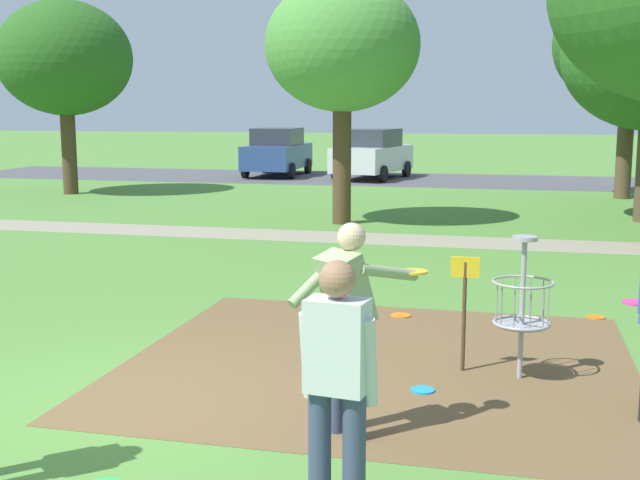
% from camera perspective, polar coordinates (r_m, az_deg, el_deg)
% --- Properties ---
extents(ground_plane, '(160.00, 160.00, 0.00)m').
position_cam_1_polar(ground_plane, '(7.39, -13.85, -11.43)').
color(ground_plane, '#518438').
extents(dirt_tee_pad, '(5.09, 4.70, 0.01)m').
position_cam_1_polar(dirt_tee_pad, '(8.42, 4.18, -8.57)').
color(dirt_tee_pad, brown).
rests_on(dirt_tee_pad, ground).
extents(disc_golf_basket, '(0.98, 0.58, 1.39)m').
position_cam_1_polar(disc_golf_basket, '(7.97, 13.63, -4.23)').
color(disc_golf_basket, '#9E9EA3').
rests_on(disc_golf_basket, ground).
extents(player_throwing, '(1.02, 0.72, 1.71)m').
position_cam_1_polar(player_throwing, '(6.32, 1.92, -5.31)').
color(player_throwing, '#384260').
rests_on(player_throwing, ground).
extents(player_waiting_right, '(0.49, 0.42, 1.71)m').
position_cam_1_polar(player_waiting_right, '(4.86, 1.22, -10.06)').
color(player_waiting_right, '#384260').
rests_on(player_waiting_right, ground).
extents(frisbee_near_basket, '(0.23, 0.23, 0.02)m').
position_cam_1_polar(frisbee_near_basket, '(10.68, 18.84, -5.17)').
color(frisbee_near_basket, orange).
rests_on(frisbee_near_basket, ground).
extents(frisbee_mid_grass, '(0.25, 0.25, 0.02)m').
position_cam_1_polar(frisbee_mid_grass, '(10.24, 5.72, -5.31)').
color(frisbee_mid_grass, orange).
rests_on(frisbee_mid_grass, ground).
extents(frisbee_far_left, '(0.22, 0.22, 0.02)m').
position_cam_1_polar(frisbee_far_left, '(7.64, 7.24, -10.45)').
color(frisbee_far_left, '#1E93DB').
rests_on(frisbee_far_left, ground).
extents(tree_mid_left, '(3.42, 3.42, 5.41)m').
position_cam_1_polar(tree_mid_left, '(18.24, 1.59, 13.45)').
color(tree_mid_left, '#4C3823').
rests_on(tree_mid_left, ground).
extents(tree_mid_right, '(4.30, 4.30, 6.22)m').
position_cam_1_polar(tree_mid_right, '(25.04, 21.04, 12.74)').
color(tree_mid_right, brown).
rests_on(tree_mid_right, ground).
extents(tree_far_left, '(4.00, 4.00, 5.77)m').
position_cam_1_polar(tree_far_left, '(25.87, -17.55, 12.07)').
color(tree_far_left, '#4C3823').
rests_on(tree_far_left, ground).
extents(parking_lot_strip, '(36.00, 6.00, 0.01)m').
position_cam_1_polar(parking_lot_strip, '(29.96, 7.30, 4.23)').
color(parking_lot_strip, '#4C4C51').
rests_on(parking_lot_strip, ground).
extents(parked_car_leftmost, '(2.03, 4.23, 1.84)m').
position_cam_1_polar(parked_car_leftmost, '(31.57, -3.01, 6.22)').
color(parked_car_leftmost, '#2D4784').
rests_on(parked_car_leftmost, ground).
extents(parked_car_center_left, '(2.56, 4.46, 1.84)m').
position_cam_1_polar(parked_car_center_left, '(30.22, 3.72, 6.08)').
color(parked_car_center_left, silver).
rests_on(parked_car_center_left, ground).
extents(gravel_path, '(40.00, 1.45, 0.00)m').
position_cam_1_polar(gravel_path, '(16.35, 1.91, 0.18)').
color(gravel_path, gray).
rests_on(gravel_path, ground).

